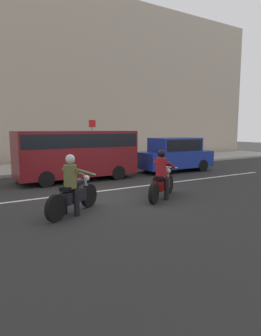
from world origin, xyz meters
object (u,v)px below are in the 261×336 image
at_px(motorcycle_with_rider_crimson, 162,179).
at_px(parked_van_maroon, 77,152).
at_px(motorcycle_with_rider_olive, 73,190).
at_px(street_sign_post, 92,137).
at_px(pedestrian_bystander, 61,149).
at_px(parked_hatchback_cobalt_blue, 175,154).

distance_m(motorcycle_with_rider_crimson, parked_van_maroon, 4.88).
relative_size(motorcycle_with_rider_olive, street_sign_post, 0.69).
bearing_deg(parked_van_maroon, motorcycle_with_rider_olive, -111.89).
relative_size(motorcycle_with_rider_olive, motorcycle_with_rider_crimson, 1.00).
height_order(motorcycle_with_rider_olive, pedestrian_bystander, pedestrian_bystander).
bearing_deg(street_sign_post, motorcycle_with_rider_olive, -116.71).
bearing_deg(parked_hatchback_cobalt_blue, street_sign_post, 121.63).
bearing_deg(pedestrian_bystander, street_sign_post, -10.44).
height_order(parked_hatchback_cobalt_blue, pedestrian_bystander, pedestrian_bystander).
height_order(motorcycle_with_rider_olive, street_sign_post, street_sign_post).
distance_m(motorcycle_with_rider_olive, motorcycle_with_rider_crimson, 3.10).
relative_size(motorcycle_with_rider_crimson, parked_hatchback_cobalt_blue, 0.46).
bearing_deg(parked_van_maroon, street_sign_post, 58.35).
xyz_separation_m(parked_van_maroon, street_sign_post, (2.68, 4.34, 0.49)).
relative_size(motorcycle_with_rider_crimson, parked_van_maroon, 0.36).
xyz_separation_m(parked_hatchback_cobalt_blue, street_sign_post, (-2.79, 4.53, 0.83)).
distance_m(street_sign_post, pedestrian_bystander, 2.02).
bearing_deg(street_sign_post, parked_hatchback_cobalt_blue, -58.37).
relative_size(parked_hatchback_cobalt_blue, street_sign_post, 1.52).
xyz_separation_m(motorcycle_with_rider_crimson, pedestrian_bystander, (-0.36, 9.39, 0.46)).
height_order(motorcycle_with_rider_olive, parked_van_maroon, parked_van_maroon).
distance_m(parked_van_maroon, parked_hatchback_cobalt_blue, 5.48).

